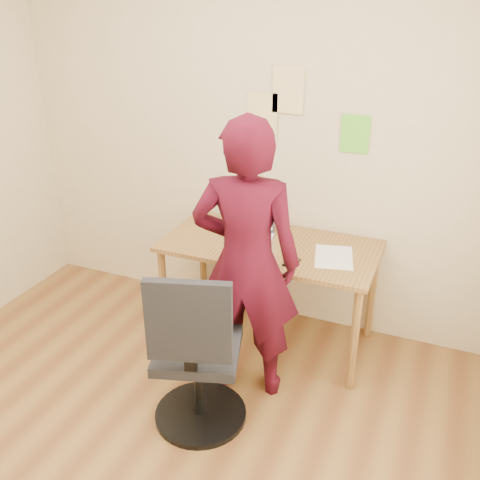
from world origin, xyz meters
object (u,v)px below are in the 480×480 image
at_px(office_chair, 196,363).
at_px(person, 246,263).
at_px(laptop, 251,229).
at_px(desk, 270,256).
at_px(phone, 292,262).

bearing_deg(office_chair, person, 58.68).
bearing_deg(laptop, person, -80.53).
bearing_deg(office_chair, desk, 68.38).
relative_size(desk, phone, 10.26).
xyz_separation_m(office_chair, person, (0.11, 0.44, 0.42)).
bearing_deg(phone, desk, 147.64).
distance_m(desk, phone, 0.31).
xyz_separation_m(phone, person, (-0.18, -0.30, 0.10)).
distance_m(laptop, office_chair, 1.07).
bearing_deg(desk, person, -86.02).
bearing_deg(phone, office_chair, -100.15).
relative_size(desk, laptop, 4.01).
bearing_deg(office_chair, phone, 51.68).
bearing_deg(phone, laptop, 155.58).
bearing_deg(laptop, desk, -31.96).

